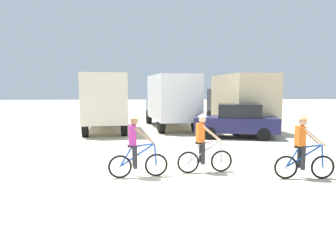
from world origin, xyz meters
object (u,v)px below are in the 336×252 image
object	(u,v)px
sedan_parked	(237,121)
box_truck_tan_camper	(239,99)
cyclist_near_camera	(303,150)
cyclist_orange_shirt	(136,149)
box_truck_cream_rv	(104,100)
cyclist_cowboy_hat	(203,145)
box_truck_avon_van	(171,99)

from	to	relation	value
sedan_parked	box_truck_tan_camper	bearing A→B (deg)	72.89
box_truck_tan_camper	cyclist_near_camera	distance (m)	11.01
cyclist_near_camera	sedan_parked	bearing A→B (deg)	88.93
sedan_parked	cyclist_near_camera	distance (m)	7.51
box_truck_tan_camper	cyclist_orange_shirt	distance (m)	12.08
box_truck_tan_camper	cyclist_near_camera	bearing A→B (deg)	-96.20
sedan_parked	cyclist_near_camera	bearing A→B (deg)	-91.07
box_truck_cream_rv	cyclist_orange_shirt	distance (m)	10.62
cyclist_near_camera	box_truck_tan_camper	bearing A→B (deg)	83.80
box_truck_tan_camper	sedan_parked	bearing A→B (deg)	-107.11
cyclist_cowboy_hat	box_truck_cream_rv	bearing A→B (deg)	113.61
box_truck_tan_camper	cyclist_orange_shirt	xyz separation A→B (m)	(-5.90, -10.49, -1.03)
box_truck_cream_rv	cyclist_near_camera	world-z (taller)	box_truck_cream_rv
cyclist_orange_shirt	box_truck_tan_camper	bearing A→B (deg)	60.63
box_truck_avon_van	box_truck_tan_camper	bearing A→B (deg)	-12.35
box_truck_avon_van	sedan_parked	bearing A→B (deg)	-53.86
cyclist_cowboy_hat	box_truck_tan_camper	bearing A→B (deg)	68.90
box_truck_tan_camper	cyclist_near_camera	world-z (taller)	box_truck_tan_camper
cyclist_orange_shirt	cyclist_near_camera	size ratio (longest dim) A/B	1.00
cyclist_cowboy_hat	box_truck_avon_van	bearing A→B (deg)	91.54
box_truck_tan_camper	cyclist_near_camera	xyz separation A→B (m)	(-1.18, -10.90, -1.03)
sedan_parked	cyclist_cowboy_hat	size ratio (longest dim) A/B	2.46
box_truck_avon_van	cyclist_orange_shirt	xyz separation A→B (m)	(-1.72, -11.41, -1.03)
box_truck_cream_rv	sedan_parked	size ratio (longest dim) A/B	1.56
box_truck_avon_van	cyclist_orange_shirt	distance (m)	11.58
box_truck_avon_van	cyclist_orange_shirt	world-z (taller)	box_truck_avon_van
cyclist_cowboy_hat	sedan_parked	bearing A→B (deg)	66.95
sedan_parked	cyclist_orange_shirt	xyz separation A→B (m)	(-4.86, -7.10, -0.04)
cyclist_cowboy_hat	cyclist_near_camera	size ratio (longest dim) A/B	1.00
sedan_parked	box_truck_avon_van	bearing A→B (deg)	126.14
box_truck_tan_camper	cyclist_orange_shirt	size ratio (longest dim) A/B	3.80
box_truck_cream_rv	cyclist_cowboy_hat	bearing A→B (deg)	-66.39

